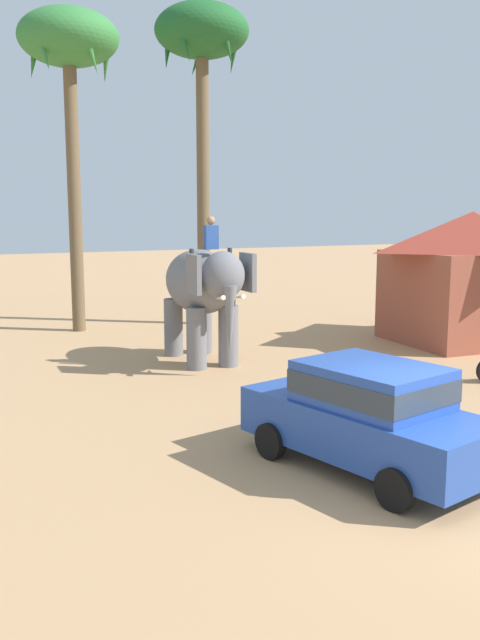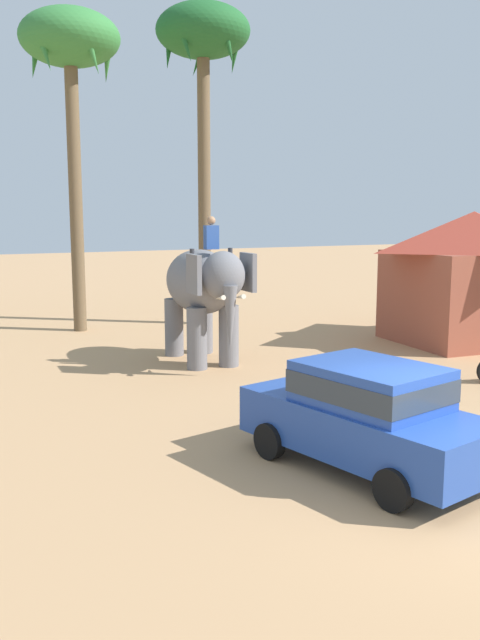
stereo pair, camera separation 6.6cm
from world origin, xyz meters
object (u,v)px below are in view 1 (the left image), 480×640
(palm_tree_left_of_road, at_px, (202,45))
(roadside_hut, at_px, (470,273))
(palm_tree_behind_elephant, at_px, (69,51))
(elephant_with_mahout, at_px, (203,288))
(car_sedan_foreground, at_px, (368,412))

(palm_tree_left_of_road, relative_size, roadside_hut, 2.07)
(palm_tree_behind_elephant, bearing_deg, roadside_hut, -34.51)
(elephant_with_mahout, xyz_separation_m, palm_tree_behind_elephant, (-1.86, 6.37, 7.05))
(car_sedan_foreground, relative_size, palm_tree_behind_elephant, 0.42)
(elephant_with_mahout, height_order, roadside_hut, roadside_hut)
(elephant_with_mahout, bearing_deg, palm_tree_behind_elephant, 106.28)
(palm_tree_behind_elephant, height_order, palm_tree_left_of_road, palm_tree_left_of_road)
(palm_tree_behind_elephant, relative_size, palm_tree_left_of_road, 0.95)
(palm_tree_left_of_road, xyz_separation_m, roadside_hut, (6.06, -6.66, -7.42))
(car_sedan_foreground, xyz_separation_m, elephant_with_mahout, (0.73, 8.25, 1.06))
(palm_tree_left_of_road, bearing_deg, roadside_hut, -47.72)
(palm_tree_behind_elephant, bearing_deg, elephant_with_mahout, -73.72)
(palm_tree_behind_elephant, distance_m, roadside_hut, 14.43)
(elephant_with_mahout, xyz_separation_m, roadside_hut, (8.57, -0.80, 0.13))
(car_sedan_foreground, relative_size, roadside_hut, 0.83)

